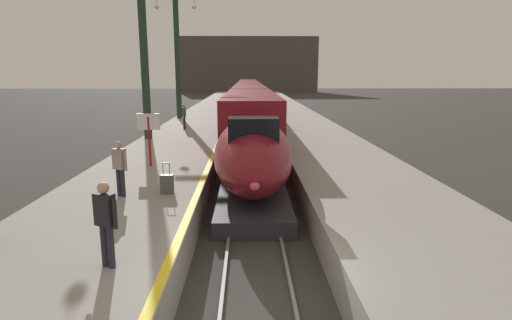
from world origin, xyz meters
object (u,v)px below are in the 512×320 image
Objects in this scene: highspeed_train_main at (249,98)px; station_column_far at (177,46)px; passenger_mid_platform at (184,115)px; station_column_mid at (143,41)px; passenger_far_waiting at (105,218)px; passenger_near_edge at (120,164)px; rolling_suitcase at (167,184)px; departure_info_board at (149,129)px.

station_column_far is (-5.90, -13.14, 4.96)m from highspeed_train_main.
highspeed_train_main is 45.12× the size of passenger_mid_platform.
passenger_far_waiting is (3.02, -16.34, -4.44)m from station_column_mid.
highspeed_train_main is 20.98m from passenger_mid_platform.
passenger_mid_platform is (-0.36, 15.53, 0.00)m from passenger_near_edge.
passenger_mid_platform is 1.00× the size of passenger_far_waiting.
passenger_near_edge is at bearing -85.36° from station_column_far.
passenger_mid_platform is at bearing 96.35° from rolling_suitcase.
rolling_suitcase is at bearing -81.96° from station_column_far.
station_column_mid is 5.32× the size of passenger_near_edge.
passenger_near_edge and passenger_mid_platform have the same top height.
passenger_near_edge is at bearing -88.66° from passenger_mid_platform.
rolling_suitcase is (1.70, -15.27, -0.69)m from passenger_mid_platform.
passenger_mid_platform is 1.72× the size of rolling_suitcase.
highspeed_train_main is at bearing 85.96° from passenger_far_waiting.
station_column_mid is 12.54m from passenger_near_edge.
passenger_mid_platform is at bearing 69.23° from station_column_mid.
station_column_mid is (-5.90, -24.46, 4.51)m from highspeed_train_main.
highspeed_train_main is 36.27m from passenger_near_edge.
station_column_mid is at bearing -90.00° from station_column_far.
station_column_mid reaches higher than highspeed_train_main.
passenger_near_edge is at bearing -80.87° from station_column_mid.
rolling_suitcase is at bearing -70.42° from departure_info_board.
passenger_far_waiting is (3.02, -27.66, -4.89)m from station_column_far.
passenger_near_edge is (1.86, -22.91, -4.89)m from station_column_far.
rolling_suitcase is at bearing 87.93° from passenger_far_waiting.
highspeed_train_main is at bearing 77.89° from passenger_mid_platform.
highspeed_train_main reaches higher than rolling_suitcase.
passenger_far_waiting is at bearing -79.54° from station_column_mid.
departure_info_board reaches higher than rolling_suitcase.
passenger_far_waiting is at bearing -76.36° from passenger_near_edge.
highspeed_train_main is 32.10m from departure_info_board.
passenger_near_edge is at bearing 103.64° from passenger_far_waiting.
rolling_suitcase is (-2.70, -35.79, -0.61)m from highspeed_train_main.
passenger_far_waiting is at bearing -82.23° from departure_info_board.
departure_info_board is (-4.11, -31.83, 0.59)m from highspeed_train_main.
station_column_far is 5.83× the size of passenger_near_edge.
passenger_mid_platform is 15.38m from rolling_suitcase.
station_column_far reaches higher than highspeed_train_main.
station_column_mid reaches higher than passenger_mid_platform.
station_column_far reaches higher than passenger_near_edge.
station_column_far is 23.50m from passenger_near_edge.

